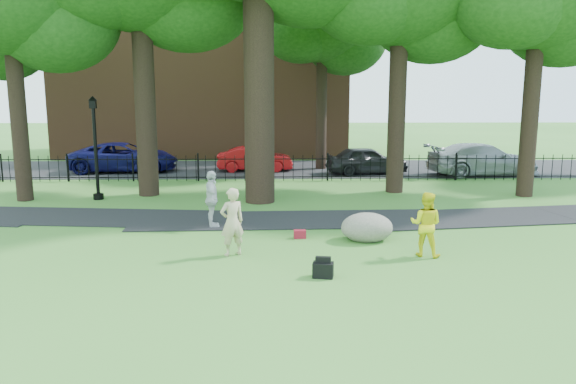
{
  "coord_description": "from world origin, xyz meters",
  "views": [
    {
      "loc": [
        0.63,
        -13.78,
        4.14
      ],
      "look_at": [
        0.95,
        2.0,
        1.28
      ],
      "focal_mm": 35.0,
      "sensor_mm": 36.0,
      "label": 1
    }
  ],
  "objects_px": {
    "man": "(426,224)",
    "boulder": "(367,226)",
    "red_sedan": "(255,159)",
    "lamppost": "(96,149)",
    "woman": "(232,222)"
  },
  "relations": [
    {
      "from": "boulder",
      "to": "woman",
      "type": "bearing_deg",
      "value": -159.37
    },
    {
      "from": "boulder",
      "to": "red_sedan",
      "type": "height_order",
      "value": "red_sedan"
    },
    {
      "from": "woman",
      "to": "boulder",
      "type": "xyz_separation_m",
      "value": [
        3.65,
        1.37,
        -0.45
      ]
    },
    {
      "from": "lamppost",
      "to": "red_sedan",
      "type": "bearing_deg",
      "value": 47.26
    },
    {
      "from": "boulder",
      "to": "red_sedan",
      "type": "xyz_separation_m",
      "value": [
        -3.65,
        13.8,
        0.22
      ]
    },
    {
      "from": "woman",
      "to": "boulder",
      "type": "bearing_deg",
      "value": 173.16
    },
    {
      "from": "man",
      "to": "boulder",
      "type": "relative_size",
      "value": 1.13
    },
    {
      "from": "woman",
      "to": "lamppost",
      "type": "xyz_separation_m",
      "value": [
        -5.76,
        7.6,
        1.06
      ]
    },
    {
      "from": "woman",
      "to": "man",
      "type": "distance_m",
      "value": 4.89
    },
    {
      "from": "red_sedan",
      "to": "lamppost",
      "type": "bearing_deg",
      "value": 139.96
    },
    {
      "from": "boulder",
      "to": "red_sedan",
      "type": "distance_m",
      "value": 14.28
    },
    {
      "from": "woman",
      "to": "man",
      "type": "height_order",
      "value": "woman"
    },
    {
      "from": "woman",
      "to": "boulder",
      "type": "distance_m",
      "value": 3.92
    },
    {
      "from": "woman",
      "to": "man",
      "type": "bearing_deg",
      "value": 150.87
    },
    {
      "from": "woman",
      "to": "red_sedan",
      "type": "bearing_deg",
      "value": -117.45
    }
  ]
}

